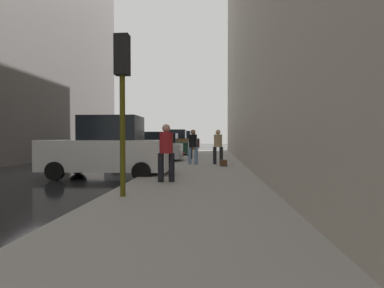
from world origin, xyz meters
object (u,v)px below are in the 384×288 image
at_px(parked_white_van, 108,149).
at_px(parked_silver_sedan, 146,148).
at_px(fire_hydrant, 181,153).
at_px(pedestrian_in_red_jacket, 166,150).
at_px(duffel_bag, 223,163).
at_px(traffic_light, 122,79).
at_px(pedestrian_in_tan_coat, 218,145).
at_px(pedestrian_in_jeans, 193,145).
at_px(parked_red_hatchback, 185,142).
at_px(parked_bronze_suv, 174,142).
at_px(pedestrian_with_fedora, 193,143).
at_px(parked_dark_green_sedan, 162,146).
at_px(parked_black_suv, 180,141).

height_order(parked_white_van, parked_silver_sedan, parked_white_van).
xyz_separation_m(fire_hydrant, pedestrian_in_red_jacket, (0.68, -10.45, 0.61)).
bearing_deg(duffel_bag, traffic_light, -108.79).
xyz_separation_m(fire_hydrant, pedestrian_in_tan_coat, (2.31, -4.37, 0.61)).
bearing_deg(pedestrian_in_jeans, parked_red_hatchback, 96.33).
bearing_deg(pedestrian_in_jeans, pedestrian_in_red_jacket, -93.78).
bearing_deg(parked_bronze_suv, pedestrian_with_fedora, -75.83).
xyz_separation_m(traffic_light, duffel_bag, (2.50, 7.34, -2.47)).
relative_size(parked_red_hatchback, traffic_light, 1.18).
height_order(parked_dark_green_sedan, fire_hydrant, parked_dark_green_sedan).
relative_size(parked_silver_sedan, pedestrian_with_fedora, 2.37).
bearing_deg(pedestrian_in_jeans, parked_bronze_suv, 101.29).
bearing_deg(pedestrian_in_tan_coat, pedestrian_with_fedora, 111.33).
bearing_deg(parked_black_suv, pedestrian_in_tan_coat, -78.50).
bearing_deg(pedestrian_with_fedora, pedestrian_in_red_jacket, -90.92).
bearing_deg(traffic_light, parked_silver_sedan, 100.05).
height_order(parked_silver_sedan, pedestrian_in_red_jacket, pedestrian_in_red_jacket).
distance_m(parked_red_hatchback, traffic_light, 34.12).
relative_size(fire_hydrant, traffic_light, 0.20).
height_order(parked_white_van, parked_dark_green_sedan, parked_white_van).
bearing_deg(parked_black_suv, parked_red_hatchback, 90.00).
relative_size(parked_bronze_suv, pedestrian_in_red_jacket, 2.70).
bearing_deg(traffic_light, fire_hydrant, 90.23).
xyz_separation_m(parked_red_hatchback, pedestrian_in_red_jacket, (2.48, -31.81, 0.26)).
distance_m(parked_white_van, pedestrian_in_jeans, 4.85).
relative_size(parked_dark_green_sedan, fire_hydrant, 5.98).
distance_m(parked_silver_sedan, fire_hydrant, 2.87).
bearing_deg(pedestrian_in_tan_coat, parked_silver_sedan, 152.22).
height_order(parked_bronze_suv, pedestrian_in_tan_coat, parked_bronze_suv).
relative_size(parked_white_van, pedestrian_with_fedora, 2.61).
xyz_separation_m(parked_bronze_suv, parked_red_hatchback, (0.00, 11.50, -0.18)).
distance_m(pedestrian_with_fedora, pedestrian_in_jeans, 3.93).
relative_size(traffic_light, pedestrian_in_jeans, 2.11).
xyz_separation_m(pedestrian_in_red_jacket, duffel_bag, (1.87, 5.13, -0.81)).
distance_m(parked_black_suv, traffic_light, 28.61).
height_order(parked_silver_sedan, parked_red_hatchback, same).
distance_m(parked_silver_sedan, traffic_light, 10.79).
bearing_deg(fire_hydrant, duffel_bag, -64.43).
distance_m(parked_dark_green_sedan, parked_bronze_suv, 6.46).
bearing_deg(traffic_light, pedestrian_in_tan_coat, 74.78).
bearing_deg(parked_red_hatchback, parked_silver_sedan, -90.00).
bearing_deg(parked_dark_green_sedan, duffel_bag, -63.50).
xyz_separation_m(parked_dark_green_sedan, duffel_bag, (4.35, -8.73, -0.56)).
relative_size(parked_silver_sedan, pedestrian_in_tan_coat, 2.46).
distance_m(parked_white_van, pedestrian_with_fedora, 8.27).
relative_size(parked_white_van, pedestrian_in_tan_coat, 2.71).
relative_size(parked_black_suv, traffic_light, 1.28).
distance_m(parked_silver_sedan, duffel_bag, 5.38).
distance_m(parked_bronze_suv, pedestrian_in_tan_coat, 14.81).
bearing_deg(parked_silver_sedan, parked_white_van, -90.00).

